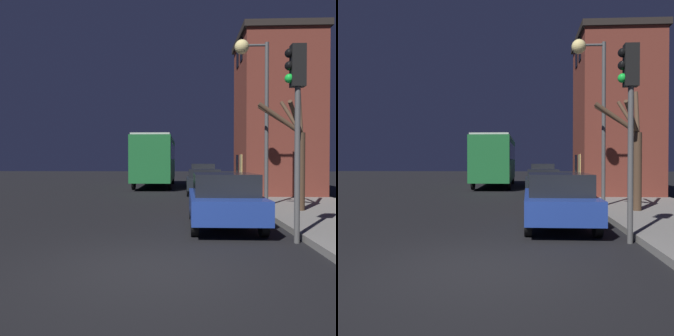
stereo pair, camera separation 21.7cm
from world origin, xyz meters
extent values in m
plane|color=black|center=(0.00, 0.00, 0.00)|extent=(120.00, 120.00, 0.00)
cube|color=brown|center=(5.21, 13.10, 3.99)|extent=(3.70, 4.31, 7.67)
cube|color=black|center=(5.21, 13.10, 7.98)|extent=(3.94, 4.55, 0.30)
cube|color=#F2D172|center=(3.34, 12.45, 1.56)|extent=(0.03, 0.70, 1.10)
cube|color=black|center=(3.34, 13.75, 1.56)|extent=(0.03, 0.70, 1.10)
cube|color=black|center=(3.34, 12.45, 7.23)|extent=(0.03, 0.70, 1.10)
cube|color=black|center=(3.34, 13.75, 7.23)|extent=(0.03, 0.70, 1.10)
cylinder|color=#4C4C4C|center=(3.54, 7.62, 3.11)|extent=(0.14, 0.14, 5.91)
cylinder|color=#4C4C4C|center=(3.09, 7.62, 5.96)|extent=(0.90, 0.09, 0.09)
sphere|color=#F9E08C|center=(2.64, 7.62, 5.91)|extent=(0.53, 0.53, 0.53)
cylinder|color=#4C4C4C|center=(3.00, 2.06, 1.68)|extent=(0.12, 0.12, 3.36)
cube|color=black|center=(3.00, 2.06, 3.81)|extent=(0.30, 0.24, 0.90)
sphere|color=black|center=(2.82, 2.06, 4.08)|extent=(0.20, 0.20, 0.20)
sphere|color=black|center=(2.82, 2.06, 3.81)|extent=(0.20, 0.20, 0.20)
sphere|color=green|center=(2.82, 2.06, 3.54)|extent=(0.20, 0.20, 0.20)
cylinder|color=#473323|center=(4.38, 6.35, 1.43)|extent=(0.29, 0.29, 2.55)
cylinder|color=#473323|center=(3.76, 6.69, 3.18)|extent=(1.34, 0.79, 1.04)
cylinder|color=#473323|center=(4.48, 6.81, 3.44)|extent=(0.37, 1.07, 1.54)
cylinder|color=#473323|center=(4.05, 5.83, 3.14)|extent=(0.78, 1.16, 0.97)
cylinder|color=#473323|center=(4.17, 6.77, 3.27)|extent=(0.56, 0.99, 1.20)
cylinder|color=#473323|center=(3.69, 6.33, 3.18)|extent=(1.46, 0.19, 1.07)
cube|color=#1E6B33|center=(-1.46, 20.02, 1.90)|extent=(2.44, 9.39, 2.84)
cube|color=black|center=(-1.46, 20.02, 2.41)|extent=(2.46, 8.63, 1.02)
cube|color=#B2B2B2|center=(-1.46, 20.02, 3.38)|extent=(2.32, 8.92, 0.12)
cylinder|color=black|center=(-0.33, 23.07, 0.48)|extent=(0.18, 0.96, 0.96)
cylinder|color=black|center=(-2.58, 23.07, 0.48)|extent=(0.18, 0.96, 0.96)
cylinder|color=black|center=(-0.33, 16.97, 0.48)|extent=(0.18, 0.96, 0.96)
cylinder|color=black|center=(-2.58, 16.97, 0.48)|extent=(0.18, 0.96, 0.96)
cube|color=navy|center=(1.62, 4.02, 0.61)|extent=(1.79, 4.04, 0.57)
cube|color=black|center=(1.62, 3.82, 1.17)|extent=(1.58, 2.10, 0.55)
cylinder|color=black|center=(2.42, 5.34, 0.33)|extent=(0.18, 0.65, 0.65)
cylinder|color=black|center=(0.81, 5.34, 0.33)|extent=(0.18, 0.65, 0.65)
cylinder|color=black|center=(2.42, 2.71, 0.33)|extent=(0.18, 0.65, 0.65)
cylinder|color=black|center=(0.81, 2.71, 0.33)|extent=(0.18, 0.65, 0.65)
cube|color=black|center=(1.60, 13.97, 0.60)|extent=(1.82, 3.98, 0.57)
cube|color=black|center=(1.60, 13.77, 1.12)|extent=(1.61, 2.07, 0.46)
cylinder|color=black|center=(2.42, 15.26, 0.32)|extent=(0.18, 0.63, 0.63)
cylinder|color=black|center=(0.78, 15.26, 0.32)|extent=(0.18, 0.63, 0.63)
cylinder|color=black|center=(2.42, 12.67, 0.32)|extent=(0.18, 0.63, 0.63)
cylinder|color=black|center=(0.78, 12.67, 0.32)|extent=(0.18, 0.63, 0.63)
cube|color=beige|center=(1.85, 20.82, 0.66)|extent=(1.80, 4.20, 0.74)
cube|color=black|center=(1.85, 20.61, 1.31)|extent=(1.59, 2.19, 0.57)
cylinder|color=black|center=(2.66, 22.18, 0.29)|extent=(0.18, 0.58, 0.58)
cylinder|color=black|center=(1.03, 22.18, 0.29)|extent=(0.18, 0.58, 0.58)
cylinder|color=black|center=(2.66, 19.45, 0.29)|extent=(0.18, 0.58, 0.58)
cylinder|color=black|center=(1.03, 19.45, 0.29)|extent=(0.18, 0.58, 0.58)
camera|label=1|loc=(0.58, -6.09, 1.76)|focal=40.00mm
camera|label=2|loc=(0.79, -6.08, 1.76)|focal=40.00mm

